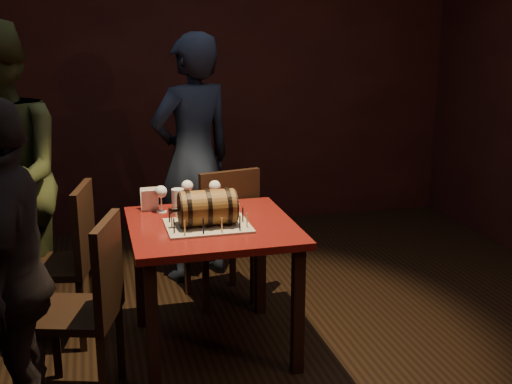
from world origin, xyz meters
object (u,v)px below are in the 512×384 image
wine_glass_mid (187,187)px  pub_table (212,242)px  chair_left_front (90,301)px  wine_glass_right (215,187)px  chair_back (224,229)px  chair_left_rear (68,255)px  wine_glass_left (161,193)px  barrel_cake (207,208)px  person_back (193,159)px  pint_of_ale (178,202)px  person_left_front (9,276)px

wine_glass_mid → pub_table: bearing=-78.7°
pub_table → chair_left_front: chair_left_front is taller
wine_glass_right → chair_back: (0.10, 0.24, -0.35)m
wine_glass_mid → chair_left_rear: bearing=-176.1°
wine_glass_left → barrel_cake: bearing=-57.7°
wine_glass_left → person_back: person_back is taller
wine_glass_mid → chair_left_front: size_ratio=0.17×
chair_left_rear → pub_table: bearing=-22.7°
pint_of_ale → chair_left_front: size_ratio=0.16×
pub_table → barrel_cake: 0.23m
chair_back → chair_left_rear: size_ratio=1.00×
pub_table → wine_glass_mid: bearing=101.3°
barrel_cake → wine_glass_mid: 0.43m
chair_left_front → person_left_front: (-0.32, -0.23, 0.25)m
chair_back → person_back: 0.65m
pub_table → chair_left_front: (-0.67, -0.35, -0.12)m
wine_glass_right → person_left_front: bearing=-139.8°
barrel_cake → wine_glass_mid: bearing=95.8°
wine_glass_left → chair_left_rear: size_ratio=0.17×
wine_glass_left → chair_left_front: size_ratio=0.17×
barrel_cake → chair_back: barrel_cake is taller
wine_glass_left → person_left_front: bearing=-130.9°
pub_table → person_back: person_back is taller
barrel_cake → chair_back: size_ratio=0.38×
pint_of_ale → person_left_front: 1.16m
wine_glass_mid → person_back: (0.15, 0.72, 0.01)m
wine_glass_left → wine_glass_mid: 0.19m
wine_glass_left → wine_glass_right: 0.33m
pint_of_ale → barrel_cake: bearing=-66.0°
barrel_cake → person_left_front: bearing=-151.1°
person_back → pint_of_ale: bearing=53.2°
chair_back → wine_glass_right: bearing=-113.1°
wine_glass_mid → person_back: person_back is taller
chair_back → barrel_cake: bearing=-109.3°
chair_left_front → wine_glass_mid: bearing=50.6°
wine_glass_left → person_left_front: size_ratio=0.10×
wine_glass_right → person_back: bearing=90.4°
chair_back → wine_glass_left: bearing=-146.5°
chair_left_front → person_left_front: 0.47m
barrel_cake → chair_left_rear: bearing=153.3°
chair_back → chair_left_front: size_ratio=1.00×
wine_glass_mid → chair_back: (0.26, 0.19, -0.34)m
barrel_cake → chair_left_front: barrel_cake is taller
pub_table → chair_left_rear: chair_left_rear is taller
pub_table → chair_left_front: size_ratio=0.97×
chair_left_rear → person_left_front: bearing=-102.8°
wine_glass_mid → wine_glass_right: bearing=-16.6°
barrel_cake → wine_glass_mid: size_ratio=2.22×
wine_glass_mid → chair_left_front: chair_left_front is taller
wine_glass_mid → person_back: bearing=78.0°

